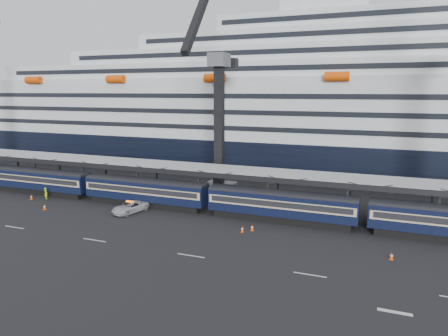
% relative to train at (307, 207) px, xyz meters
% --- Properties ---
extents(ground, '(260.00, 260.00, 0.00)m').
position_rel_train_xyz_m(ground, '(4.65, -10.00, -2.20)').
color(ground, black).
rests_on(ground, ground).
extents(lane_markings, '(111.00, 4.27, 0.02)m').
position_rel_train_xyz_m(lane_markings, '(12.80, -15.23, -2.19)').
color(lane_markings, beige).
rests_on(lane_markings, ground).
extents(train, '(133.05, 3.00, 4.05)m').
position_rel_train_xyz_m(train, '(0.00, 0.00, 0.00)').
color(train, black).
rests_on(train, ground).
extents(canopy, '(130.00, 6.25, 5.53)m').
position_rel_train_xyz_m(canopy, '(4.65, 4.00, 3.05)').
color(canopy, gray).
rests_on(canopy, ground).
extents(cruise_ship, '(214.09, 28.84, 34.00)m').
position_rel_train_xyz_m(cruise_ship, '(3.57, 35.99, 10.14)').
color(cruise_ship, black).
rests_on(cruise_ship, ground).
extents(crane_dark_near, '(4.50, 17.75, 35.08)m').
position_rel_train_xyz_m(crane_dark_near, '(-15.35, 8.59, 9.73)').
color(crane_dark_near, '#484A4F').
rests_on(crane_dark_near, ground).
extents(pickup_truck, '(3.80, 5.79, 1.48)m').
position_rel_train_xyz_m(pickup_truck, '(-23.53, -3.70, -1.46)').
color(pickup_truck, '#ACAEB3').
rests_on(pickup_truck, ground).
extents(worker, '(0.79, 0.69, 1.83)m').
position_rel_train_xyz_m(worker, '(-39.62, -2.50, -1.29)').
color(worker, '#B3E90C').
rests_on(worker, ground).
extents(traffic_cone_a, '(0.39, 0.39, 0.78)m').
position_rel_train_xyz_m(traffic_cone_a, '(-41.59, -3.48, -1.82)').
color(traffic_cone_a, '#E04707').
rests_on(traffic_cone_a, ground).
extents(traffic_cone_b, '(0.42, 0.42, 0.84)m').
position_rel_train_xyz_m(traffic_cone_b, '(-35.55, -6.92, -1.79)').
color(traffic_cone_b, '#E04707').
rests_on(traffic_cone_b, ground).
extents(traffic_cone_c, '(0.40, 0.40, 0.81)m').
position_rel_train_xyz_m(traffic_cone_c, '(-5.71, -4.67, -1.80)').
color(traffic_cone_c, '#E04707').
rests_on(traffic_cone_c, ground).
extents(traffic_cone_d, '(0.39, 0.39, 0.79)m').
position_rel_train_xyz_m(traffic_cone_d, '(-6.65, -5.63, -1.81)').
color(traffic_cone_d, '#E04707').
rests_on(traffic_cone_d, ground).
extents(traffic_cone_e, '(0.40, 0.40, 0.80)m').
position_rel_train_xyz_m(traffic_cone_e, '(9.66, -7.73, -1.80)').
color(traffic_cone_e, '#E04707').
rests_on(traffic_cone_e, ground).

